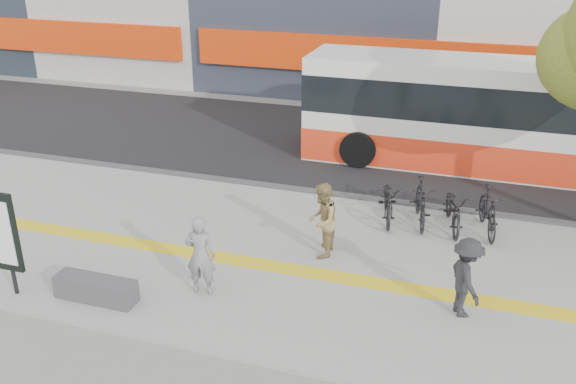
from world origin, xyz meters
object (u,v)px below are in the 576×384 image
(bench, at_px, (96,289))
(signboard, at_px, (5,234))
(pedestrian_tan, at_px, (322,220))
(bus, at_px, (508,120))
(pedestrian_dark, at_px, (466,278))
(seated_woman, at_px, (201,255))

(bench, xyz_separation_m, signboard, (-1.60, -0.31, 1.06))
(bench, height_order, pedestrian_tan, pedestrian_tan)
(bus, distance_m, pedestrian_tan, 7.65)
(bench, distance_m, signboard, 1.94)
(pedestrian_tan, bearing_deg, pedestrian_dark, 63.33)
(seated_woman, distance_m, pedestrian_tan, 2.79)
(seated_woman, bearing_deg, bench, 18.13)
(pedestrian_tan, bearing_deg, seated_woman, -43.25)
(bench, xyz_separation_m, pedestrian_tan, (3.61, 2.99, 0.60))
(bench, relative_size, bus, 0.14)
(signboard, relative_size, pedestrian_dark, 1.44)
(bench, relative_size, pedestrian_tan, 0.97)
(bench, height_order, seated_woman, seated_woman)
(bench, height_order, pedestrian_dark, pedestrian_dark)
(bench, distance_m, pedestrian_tan, 4.72)
(bus, bearing_deg, signboard, -131.47)
(seated_woman, xyz_separation_m, pedestrian_tan, (1.81, 2.13, 0.01))
(signboard, xyz_separation_m, seated_woman, (3.40, 1.17, -0.48))
(bench, bearing_deg, pedestrian_tan, 39.70)
(seated_woman, bearing_deg, bus, -129.05)
(bench, relative_size, signboard, 0.73)
(signboard, height_order, pedestrian_dark, signboard)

